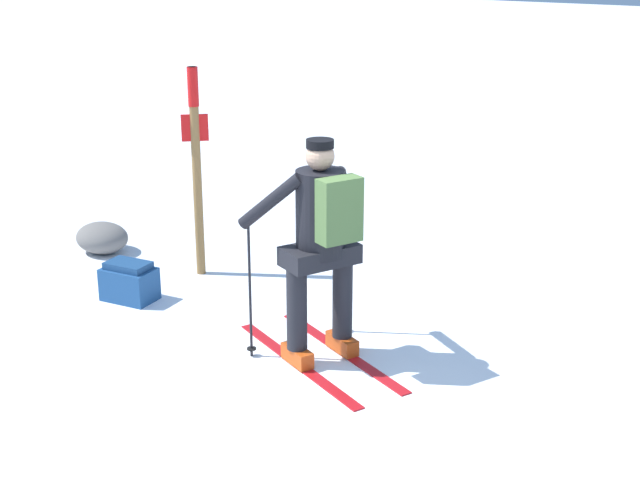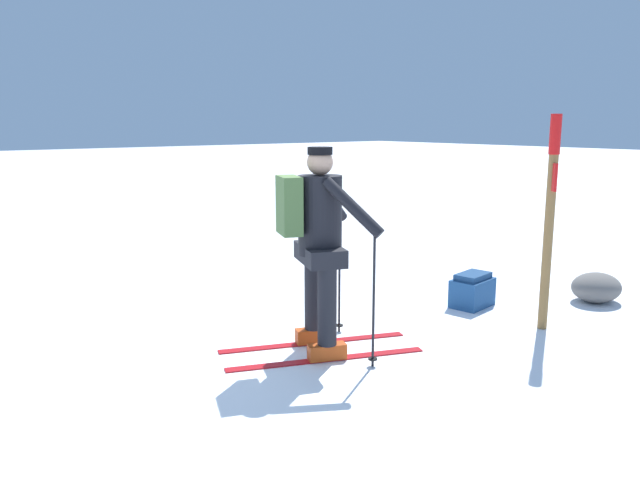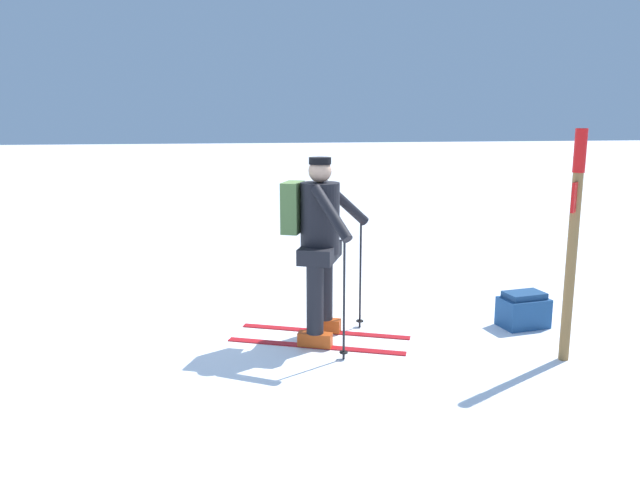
{
  "view_description": "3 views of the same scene",
  "coord_description": "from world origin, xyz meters",
  "px_view_note": "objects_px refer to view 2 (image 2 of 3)",
  "views": [
    {
      "loc": [
        3.23,
        -4.32,
        2.96
      ],
      "look_at": [
        -0.28,
        0.58,
        0.93
      ],
      "focal_mm": 50.0,
      "sensor_mm": 36.0,
      "label": 1
    },
    {
      "loc": [
        2.74,
        4.37,
        1.85
      ],
      "look_at": [
        -0.28,
        0.58,
        0.93
      ],
      "focal_mm": 35.0,
      "sensor_mm": 36.0,
      "label": 2
    },
    {
      "loc": [
        0.6,
        5.93,
        2.02
      ],
      "look_at": [
        -0.28,
        0.58,
        0.93
      ],
      "focal_mm": 35.0,
      "sensor_mm": 36.0,
      "label": 3
    }
  ],
  "objects_px": {
    "rock_boulder": "(596,287)",
    "skier": "(318,238)",
    "trail_marker": "(550,205)",
    "dropped_backpack": "(472,291)"
  },
  "relations": [
    {
      "from": "skier",
      "to": "dropped_backpack",
      "type": "distance_m",
      "value": 2.17
    },
    {
      "from": "dropped_backpack",
      "to": "trail_marker",
      "type": "height_order",
      "value": "trail_marker"
    },
    {
      "from": "trail_marker",
      "to": "rock_boulder",
      "type": "xyz_separation_m",
      "value": [
        -1.2,
        -0.14,
        -0.98
      ]
    },
    {
      "from": "trail_marker",
      "to": "dropped_backpack",
      "type": "bearing_deg",
      "value": -93.94
    },
    {
      "from": "rock_boulder",
      "to": "trail_marker",
      "type": "bearing_deg",
      "value": 6.44
    },
    {
      "from": "skier",
      "to": "dropped_backpack",
      "type": "bearing_deg",
      "value": -179.27
    },
    {
      "from": "rock_boulder",
      "to": "skier",
      "type": "bearing_deg",
      "value": -12.04
    },
    {
      "from": "skier",
      "to": "trail_marker",
      "type": "xyz_separation_m",
      "value": [
        -1.96,
        0.81,
        0.18
      ]
    },
    {
      "from": "skier",
      "to": "trail_marker",
      "type": "bearing_deg",
      "value": 157.55
    },
    {
      "from": "dropped_backpack",
      "to": "rock_boulder",
      "type": "height_order",
      "value": "dropped_backpack"
    }
  ]
}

